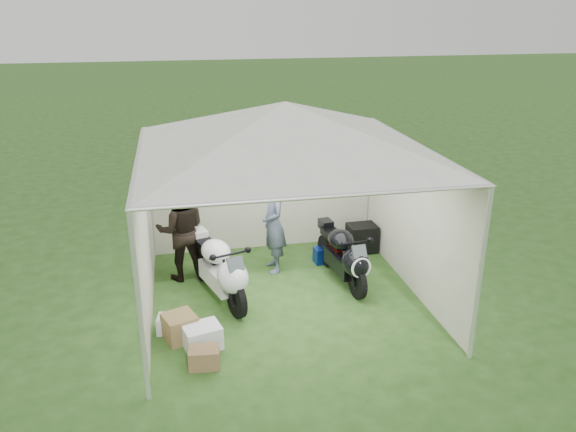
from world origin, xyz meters
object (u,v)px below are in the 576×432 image
Objects in this scene: crate_1 at (180,327)px; person_blue_jacket at (274,224)px; paddock_stand at (325,255)px; crate_0 at (202,337)px; equipment_box at (362,238)px; motorcycle_black at (344,255)px; crate_2 at (170,324)px; crate_3 at (204,357)px; motorcycle_white at (220,268)px; person_dark_jacket at (181,230)px; canopy_tent at (285,132)px.

person_blue_jacket is at bearing 48.70° from crate_1.
paddock_stand is 3.14m from crate_0.
equipment_box is at bearing 99.90° from person_blue_jacket.
equipment_box is at bearing 22.72° from paddock_stand.
motorcycle_black reaches higher than crate_2.
crate_3 is at bearing -32.33° from person_blue_jacket.
paddock_stand is 3.46m from crate_3.
motorcycle_white is 4.64× the size of crate_1.
crate_0 is (-2.25, -2.20, 0.02)m from paddock_stand.
paddock_stand is 3.18m from crate_2.
crate_0 is at bearing 94.77° from person_dark_jacket.
person_blue_jacket is 3.50× the size of crate_0.
crate_2 is (-1.75, -0.66, -2.46)m from canopy_tent.
crate_2 is (-0.14, 0.21, -0.06)m from crate_1.
crate_1 is (-1.61, -1.84, -0.65)m from person_blue_jacket.
equipment_box is at bearing 39.50° from canopy_tent.
person_dark_jacket is 1.96m from crate_1.
person_blue_jacket is 1.84m from equipment_box.
motorcycle_white is at bearing -152.81° from paddock_stand.
crate_0 is at bearing -123.83° from motorcycle_white.
motorcycle_black is 1.07× the size of person_dark_jacket.
crate_1 reaches higher than crate_2.
equipment_box is at bearing 8.45° from motorcycle_white.
person_dark_jacket is 2.21m from crate_0.
paddock_stand is 0.22× the size of person_blue_jacket.
canopy_tent reaches higher than motorcycle_black.
canopy_tent is 12.00× the size of crate_0.
paddock_stand is (0.92, 1.07, -2.44)m from canopy_tent.
equipment_box is (1.70, 0.43, -0.57)m from person_blue_jacket.
canopy_tent reaches higher than crate_2.
person_dark_jacket reaches higher than motorcycle_white.
crate_3 is at bearing -64.98° from crate_2.
motorcycle_white reaches higher than equipment_box.
motorcycle_black is at bearing 23.38° from crate_1.
paddock_stand is 0.72× the size of equipment_box.
motorcycle_black is 2.94m from crate_2.
motorcycle_white is 1.16m from crate_2.
person_dark_jacket is (-1.50, 0.97, -1.74)m from canopy_tent.
crate_1 is (-0.11, -1.84, -0.66)m from person_dark_jacket.
crate_1 is 0.74m from crate_3.
motorcycle_black is 3.52× the size of equipment_box.
person_dark_jacket reaches higher than person_blue_jacket.
person_blue_jacket is (0.97, 0.86, 0.30)m from motorcycle_white.
canopy_tent reaches higher than motorcycle_white.
canopy_tent is 2.82m from paddock_stand.
equipment_box is 1.07× the size of crate_0.
crate_0 reaches higher than crate_2.
motorcycle_white is 1.21m from crate_1.
paddock_stand is 0.86m from equipment_box.
person_blue_jacket reaches higher than paddock_stand.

